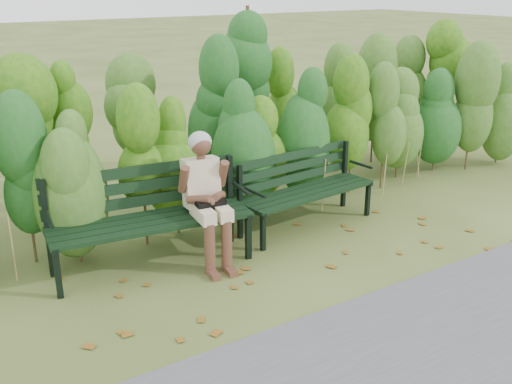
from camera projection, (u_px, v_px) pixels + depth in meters
ground at (274, 269)px, 6.28m from camera, size 80.00×80.00×0.00m
footpath at (437, 380)px, 4.53m from camera, size 60.00×2.50×0.01m
hedge_band at (190, 118)px, 7.33m from camera, size 11.04×1.67×2.42m
leaf_litter at (289, 275)px, 6.13m from camera, size 5.77×2.27×0.01m
bench_left at (147, 210)px, 6.21m from camera, size 2.14×0.92×1.03m
bench_right at (302, 184)px, 7.25m from camera, size 1.83×0.75×0.89m
seated_woman at (206, 190)px, 6.20m from camera, size 0.55×0.80×1.40m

